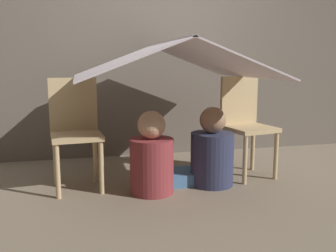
{
  "coord_description": "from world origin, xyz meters",
  "views": [
    {
      "loc": [
        -0.68,
        -2.65,
        0.95
      ],
      "look_at": [
        0.0,
        0.18,
        0.46
      ],
      "focal_mm": 40.0,
      "sensor_mm": 36.0,
      "label": 1
    }
  ],
  "objects": [
    {
      "name": "person_second",
      "position": [
        0.33,
        0.06,
        0.26
      ],
      "size": [
        0.34,
        0.34,
        0.62
      ],
      "color": "#2D3351",
      "rests_on": "ground_plane"
    },
    {
      "name": "wall_back",
      "position": [
        0.0,
        1.18,
        1.25
      ],
      "size": [
        7.0,
        0.05,
        2.5
      ],
      "color": "#6B6056",
      "rests_on": "ground_plane"
    },
    {
      "name": "person_front",
      "position": [
        -0.17,
        -0.02,
        0.26
      ],
      "size": [
        0.32,
        0.32,
        0.61
      ],
      "color": "maroon",
      "rests_on": "ground_plane"
    },
    {
      "name": "ground_plane",
      "position": [
        0.0,
        0.0,
        0.0
      ],
      "size": [
        8.8,
        8.8,
        0.0
      ],
      "primitive_type": "plane",
      "color": "gray"
    },
    {
      "name": "chair_left",
      "position": [
        -0.71,
        0.25,
        0.46
      ],
      "size": [
        0.4,
        0.4,
        0.84
      ],
      "rotation": [
        0.0,
        0.0,
        0.1
      ],
      "color": "#D1B27F",
      "rests_on": "ground_plane"
    },
    {
      "name": "chair_right",
      "position": [
        0.69,
        0.25,
        0.46
      ],
      "size": [
        0.43,
        0.43,
        0.84
      ],
      "rotation": [
        0.0,
        0.0,
        0.19
      ],
      "color": "#D1B27F",
      "rests_on": "ground_plane"
    },
    {
      "name": "sheet_canopy",
      "position": [
        0.0,
        0.18,
        0.98
      ],
      "size": [
        1.41,
        1.39,
        0.28
      ],
      "color": "silver"
    },
    {
      "name": "floor_cushion",
      "position": [
        0.18,
        0.15,
        0.05
      ],
      "size": [
        0.36,
        0.29,
        0.1
      ],
      "color": "#4C7FB2",
      "rests_on": "ground_plane"
    }
  ]
}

